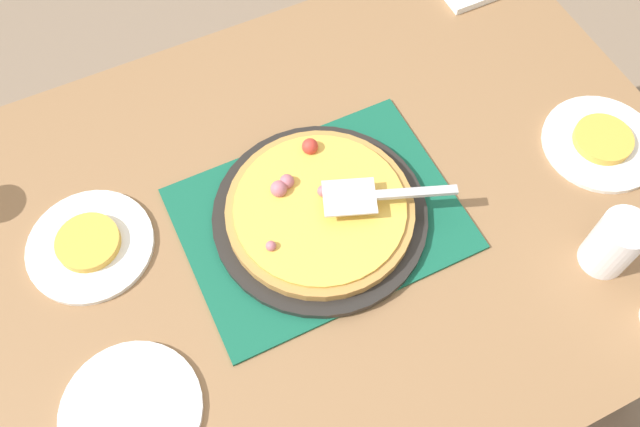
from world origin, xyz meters
TOP-DOWN VIEW (x-y plane):
  - ground_plane at (0.00, 0.00)m, footprint 8.00×8.00m
  - dining_table at (0.00, 0.00)m, footprint 1.40×1.00m
  - placemat at (0.00, 0.00)m, footprint 0.48×0.36m
  - pizza_pan at (0.00, 0.00)m, footprint 0.38×0.38m
  - pizza at (-0.00, 0.00)m, footprint 0.33×0.33m
  - plate_near_left at (-0.38, 0.12)m, footprint 0.22×0.22m
  - plate_far_right at (0.55, -0.09)m, footprint 0.22×0.22m
  - plate_side at (-0.41, -0.18)m, footprint 0.22×0.22m
  - served_slice_left at (-0.38, 0.12)m, footprint 0.11×0.11m
  - served_slice_right at (0.55, -0.09)m, footprint 0.11×0.11m
  - cup_far at (0.40, -0.28)m, footprint 0.08×0.08m
  - pizza_server at (0.09, -0.04)m, footprint 0.23×0.12m

SIDE VIEW (x-z plane):
  - ground_plane at x=0.00m, z-range 0.00..0.00m
  - dining_table at x=0.00m, z-range 0.27..1.02m
  - placemat at x=0.00m, z-range 0.75..0.76m
  - plate_near_left at x=-0.38m, z-range 0.75..0.76m
  - plate_far_right at x=0.55m, z-range 0.75..0.76m
  - plate_side at x=-0.41m, z-range 0.75..0.76m
  - pizza_pan at x=0.00m, z-range 0.76..0.77m
  - served_slice_left at x=-0.38m, z-range 0.76..0.78m
  - served_slice_right at x=0.55m, z-range 0.76..0.78m
  - pizza at x=0.00m, z-range 0.76..0.81m
  - cup_far at x=0.40m, z-range 0.75..0.87m
  - pizza_server at x=0.09m, z-range 0.82..0.82m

